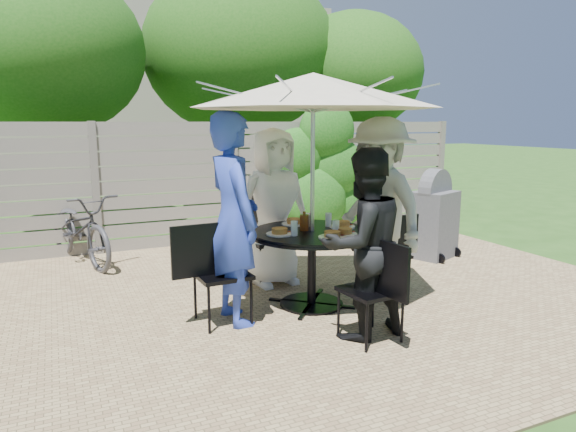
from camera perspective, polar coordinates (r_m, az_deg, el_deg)
name	(u,v)px	position (r m, az deg, el deg)	size (l,w,h in m)	color
backyard_envelope	(151,93)	(15.00, -14.96, 13.02)	(60.00, 60.00, 5.00)	#264C17
patio_table	(312,254)	(5.10, 2.66, -4.25)	(1.27, 1.27, 0.78)	black
umbrella	(313,91)	(4.94, 2.82, 13.71)	(2.52, 2.52, 2.29)	silver
chair_back	(269,256)	(5.99, -2.17, -4.49)	(0.50, 0.73, 0.98)	black
person_back	(274,208)	(5.74, -1.61, 0.92)	(0.87, 0.57, 1.78)	white
chair_left	(221,294)	(4.77, -7.46, -8.61)	(0.70, 0.48, 0.96)	black
person_left	(233,220)	(4.64, -6.09, -0.43)	(0.70, 0.46, 1.93)	#2940B4
chair_front	(371,311)	(4.43, 9.23, -10.38)	(0.48, 0.68, 0.91)	black
person_front	(363,245)	(4.37, 8.35, -3.19)	(0.79, 0.62, 1.63)	black
chair_right	(387,269)	(5.72, 10.97, -5.84)	(0.61, 0.41, 0.84)	black
person_right	(379,208)	(5.49, 10.13, 0.90)	(1.22, 0.70, 1.89)	#A0A19D
plate_back	(294,222)	(5.35, 0.69, -0.70)	(0.26, 0.26, 0.06)	white
plate_left	(280,232)	(4.87, -0.94, -1.80)	(0.26, 0.26, 0.06)	white
plate_front	(332,235)	(4.75, 4.94, -2.16)	(0.26, 0.26, 0.06)	white
plate_right	(342,225)	(5.24, 6.06, -1.00)	(0.26, 0.26, 0.06)	white
plate_extra	(345,232)	(4.89, 6.31, -1.80)	(0.24, 0.24, 0.06)	white
glass_left	(294,228)	(4.82, 0.70, -1.38)	(0.07, 0.07, 0.14)	silver
glass_front	(336,228)	(4.88, 5.33, -1.29)	(0.07, 0.07, 0.14)	silver
glass_right	(328,220)	(5.26, 4.52, -0.42)	(0.07, 0.07, 0.14)	silver
syrup_jug	(304,223)	(5.04, 1.81, -0.74)	(0.09, 0.09, 0.16)	#59280C
coffee_cup	(309,220)	(5.27, 2.38, -0.47)	(0.08, 0.08, 0.12)	#C6B293
bicycle	(80,228)	(7.19, -22.10, -1.29)	(0.63, 1.80, 0.94)	#333338
bbq_grill	(434,218)	(7.20, 15.90, -0.22)	(0.73, 0.65, 1.22)	#55555A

